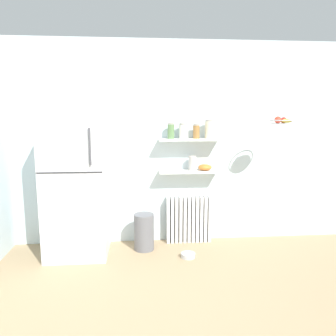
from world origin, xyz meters
The scene contains 15 objects.
ground_plane centered at (0.00, 0.50, 0.00)m, with size 7.04×7.04×0.00m, color #9E8460.
back_wall centered at (0.00, 2.05, 1.30)m, with size 7.04×0.10×2.60m, color silver.
refrigerator centered at (-1.33, 1.67, 0.84)m, with size 0.71×0.69×1.69m.
radiator centered at (0.06, 1.92, 0.31)m, with size 0.59×0.12×0.61m.
wall_shelf_lower centered at (0.06, 1.89, 0.95)m, with size 0.78×0.22×0.03m, color white.
wall_shelf_upper centered at (0.06, 1.89, 1.36)m, with size 0.78×0.22×0.03m, color white.
storage_jar_0 centered at (-0.18, 1.89, 1.47)m, with size 0.08×0.08×0.20m.
storage_jar_1 centered at (-0.02, 1.89, 1.47)m, with size 0.12×0.12×0.19m.
storage_jar_2 centered at (0.14, 1.89, 1.46)m, with size 0.08×0.08×0.18m.
storage_jar_3 centered at (0.30, 1.89, 1.49)m, with size 0.10×0.10×0.24m.
vase centered at (0.10, 1.89, 1.06)m, with size 0.10×0.10×0.19m, color #B2ADA8.
shelf_bowl centered at (0.26, 1.89, 1.01)m, with size 0.18×0.18×0.08m, color orange.
trash_bin centered at (-0.53, 1.71, 0.23)m, with size 0.25×0.25×0.46m, color slate.
pet_food_bowl centered at (-0.02, 1.43, 0.03)m, with size 0.17×0.17×0.05m, color #B7B7BC.
hanging_fruit_basket centered at (1.06, 1.48, 1.60)m, with size 0.29×0.29×0.09m.
Camera 1 is at (-0.57, -2.22, 1.68)m, focal length 35.10 mm.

